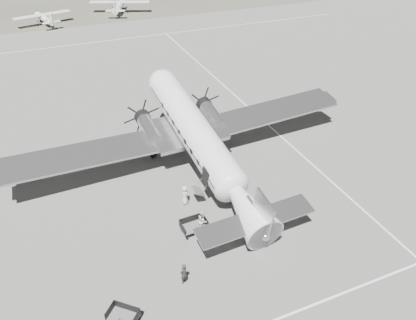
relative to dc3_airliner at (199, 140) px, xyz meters
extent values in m
plane|color=slate|center=(-2.55, -1.32, -2.98)|extent=(260.00, 260.00, 0.00)
cube|color=white|center=(9.45, -1.32, -2.98)|extent=(0.15, 80.00, 0.01)
cube|color=white|center=(-2.55, 38.68, -2.98)|extent=(90.00, 0.15, 0.01)
imported|color=#2A2A2A|center=(-5.31, -10.85, -2.22)|extent=(0.67, 0.60, 1.54)
imported|color=silver|center=(-2.51, -6.99, -2.14)|extent=(0.84, 0.97, 1.69)
imported|color=silver|center=(-2.66, -3.80, -2.18)|extent=(0.64, 0.86, 1.60)
camera|label=1|loc=(-10.36, -26.65, 17.16)|focal=35.00mm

